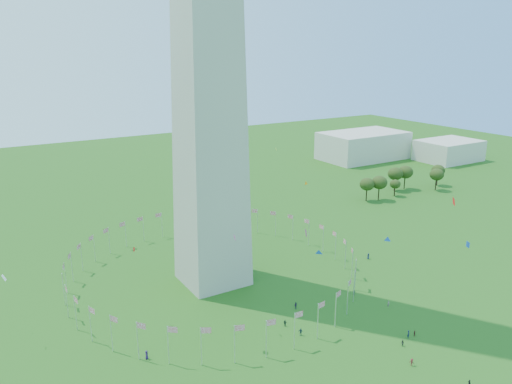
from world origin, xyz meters
TOP-DOWN VIEW (x-y plane):
  - ground at (0.00, 0.00)m, footprint 600.00×600.00m
  - flag_ring at (-0.00, 50.00)m, footprint 80.24×80.24m
  - gov_building_east_a at (150.00, 150.00)m, footprint 50.00×30.00m
  - gov_building_east_b at (190.00, 120.00)m, footprint 35.00×25.00m
  - crowd at (6.45, 3.45)m, footprint 83.39×70.36m
  - kites_aloft at (7.27, 24.50)m, footprint 98.70×78.92m
  - tree_line_east at (114.66, 85.56)m, footprint 53.60×16.20m

SIDE VIEW (x-z plane):
  - ground at x=0.00m, z-range 0.00..0.00m
  - crowd at x=6.45m, z-range -0.13..1.87m
  - flag_ring at x=0.00m, z-range 0.00..9.00m
  - tree_line_east at x=114.66m, z-range -0.33..10.68m
  - gov_building_east_b at x=190.00m, z-range 0.00..12.00m
  - gov_building_east_a at x=150.00m, z-range 0.00..16.00m
  - kites_aloft at x=7.27m, z-range 4.22..36.45m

